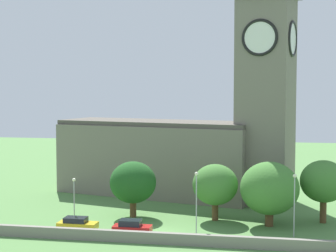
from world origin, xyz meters
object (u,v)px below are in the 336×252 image
at_px(streetlamp_central, 196,193).
at_px(streetlamp_east_mid, 294,195).
at_px(tree_riverside_east, 324,182).
at_px(tree_by_tower, 215,185).
at_px(car_red, 132,228).
at_px(tree_churchyard, 133,182).
at_px(streetlamp_west_mid, 74,193).
at_px(tree_riverside_west, 270,188).
at_px(church, 191,135).
at_px(car_yellow, 77,224).

xyz_separation_m(streetlamp_central, streetlamp_east_mid, (11.26, 1.17, -0.07)).
xyz_separation_m(tree_riverside_east, tree_by_tower, (-13.79, -1.15, -0.66)).
bearing_deg(streetlamp_east_mid, car_red, -171.16).
height_order(car_red, tree_churchyard, tree_churchyard).
bearing_deg(tree_churchyard, car_red, -76.87).
height_order(streetlamp_west_mid, streetlamp_central, streetlamp_central).
relative_size(streetlamp_central, tree_by_tower, 1.02).
bearing_deg(tree_riverside_west, streetlamp_central, -145.53).
distance_m(church, tree_by_tower, 16.43).
relative_size(car_red, streetlamp_east_mid, 0.61).
height_order(streetlamp_central, tree_churchyard, streetlamp_central).
bearing_deg(streetlamp_west_mid, tree_riverside_west, 9.65).
distance_m(car_yellow, tree_riverside_west, 24.15).
xyz_separation_m(car_yellow, tree_churchyard, (4.91, 8.23, 3.82)).
relative_size(car_yellow, car_red, 1.06).
bearing_deg(car_yellow, tree_churchyard, 59.18).
xyz_separation_m(streetlamp_west_mid, tree_riverside_east, (31.00, 7.08, 1.22)).
distance_m(car_yellow, car_red, 7.11).
relative_size(church, tree_by_tower, 5.36).
relative_size(car_yellow, tree_riverside_west, 0.59).
height_order(streetlamp_east_mid, tree_churchyard, tree_churchyard).
bearing_deg(car_red, streetlamp_west_mid, 157.55).
height_order(car_yellow, tree_by_tower, tree_by_tower).
height_order(car_red, tree_by_tower, tree_by_tower).
relative_size(streetlamp_east_mid, tree_churchyard, 0.98).
distance_m(streetlamp_east_mid, tree_riverside_west, 5.42).
xyz_separation_m(car_yellow, streetlamp_central, (14.43, 0.79, 4.10)).
bearing_deg(streetlamp_west_mid, church, 59.97).
height_order(car_yellow, tree_riverside_west, tree_riverside_west).
height_order(tree_churchyard, tree_riverside_west, tree_riverside_west).
height_order(tree_riverside_east, tree_by_tower, tree_riverside_east).
bearing_deg(tree_by_tower, tree_riverside_east, 4.78).
xyz_separation_m(church, tree_riverside_west, (12.28, -16.46, -5.15)).
relative_size(streetlamp_central, tree_riverside_east, 0.93).
xyz_separation_m(tree_riverside_east, tree_riverside_west, (-6.82, -2.97, -0.56)).
bearing_deg(tree_riverside_west, tree_riverside_east, 23.55).
height_order(car_yellow, tree_churchyard, tree_churchyard).
relative_size(car_red, tree_by_tower, 0.61).
distance_m(streetlamp_west_mid, tree_by_tower, 18.20).
bearing_deg(streetlamp_central, streetlamp_west_mid, 173.80).
bearing_deg(tree_by_tower, streetlamp_central, -101.11).
distance_m(car_yellow, streetlamp_central, 15.02).
height_order(church, tree_churchyard, church).
relative_size(streetlamp_east_mid, tree_riverside_west, 0.91).
bearing_deg(tree_churchyard, church, 68.96).
xyz_separation_m(car_yellow, tree_riverside_east, (29.72, 9.58, 4.48)).
xyz_separation_m(streetlamp_west_mid, streetlamp_central, (15.70, -1.70, 0.85)).
xyz_separation_m(car_red, tree_riverside_west, (15.85, 7.55, 3.81)).
relative_size(tree_riverside_west, tree_by_tower, 1.10).
height_order(church, streetlamp_east_mid, church).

